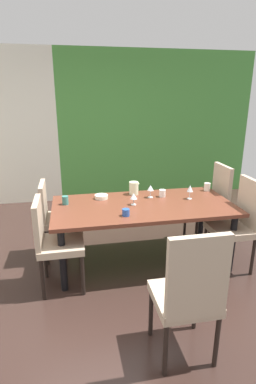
# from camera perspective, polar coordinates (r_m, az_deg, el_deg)

# --- Properties ---
(ground_plane) EXTENTS (5.88, 5.75, 0.02)m
(ground_plane) POSITION_cam_1_polar(r_m,az_deg,el_deg) (3.32, -0.36, -16.87)
(ground_plane) COLOR #2F1F1B
(garden_window_panel) EXTENTS (3.64, 0.10, 2.65)m
(garden_window_panel) POSITION_cam_1_polar(r_m,az_deg,el_deg) (5.76, 5.55, 12.37)
(garden_window_panel) COLOR #428237
(garden_window_panel) RESTS_ON ground_plane
(dining_table) EXTENTS (2.01, 0.98, 0.72)m
(dining_table) POSITION_cam_1_polar(r_m,az_deg,el_deg) (3.39, 2.93, -3.48)
(dining_table) COLOR brown
(dining_table) RESTS_ON ground_plane
(chair_right_near) EXTENTS (0.44, 0.44, 1.04)m
(chair_right_near) POSITION_cam_1_polar(r_m,az_deg,el_deg) (3.52, 20.26, -5.13)
(chair_right_near) COLOR tan
(chair_right_near) RESTS_ON ground_plane
(chair_right_far) EXTENTS (0.44, 0.44, 1.05)m
(chair_right_far) POSITION_cam_1_polar(r_m,az_deg,el_deg) (4.03, 15.74, -1.68)
(chair_right_far) COLOR tan
(chair_right_far) RESTS_ON ground_plane
(chair_left_far) EXTENTS (0.44, 0.44, 0.93)m
(chair_left_far) POSITION_cam_1_polar(r_m,az_deg,el_deg) (3.64, -13.66, -4.29)
(chair_left_far) COLOR tan
(chair_left_far) RESTS_ON ground_plane
(chair_head_near) EXTENTS (0.44, 0.44, 1.07)m
(chair_head_near) POSITION_cam_1_polar(r_m,az_deg,el_deg) (2.23, 11.59, -18.23)
(chair_head_near) COLOR tan
(chair_head_near) RESTS_ON ground_plane
(chair_left_near) EXTENTS (0.44, 0.44, 0.95)m
(chair_left_near) POSITION_cam_1_polar(r_m,az_deg,el_deg) (3.06, -14.12, -8.64)
(chair_left_near) COLOR tan
(chair_left_near) RESTS_ON ground_plane
(wine_glass_west) EXTENTS (0.08, 0.08, 0.13)m
(wine_glass_west) POSITION_cam_1_polar(r_m,az_deg,el_deg) (3.31, 1.07, -0.84)
(wine_glass_west) COLOR silver
(wine_glass_west) RESTS_ON dining_table
(wine_glass_near_shelf) EXTENTS (0.08, 0.08, 0.15)m
(wine_glass_near_shelf) POSITION_cam_1_polar(r_m,az_deg,el_deg) (3.55, 4.31, 0.72)
(wine_glass_near_shelf) COLOR silver
(wine_glass_near_shelf) RESTS_ON dining_table
(wine_glass_near_window) EXTENTS (0.07, 0.07, 0.17)m
(wine_glass_near_window) POSITION_cam_1_polar(r_m,az_deg,el_deg) (3.56, 11.73, 0.60)
(wine_glass_near_window) COLOR silver
(wine_glass_near_window) RESTS_ON dining_table
(serving_bowl_right) EXTENTS (0.16, 0.16, 0.04)m
(serving_bowl_right) POSITION_cam_1_polar(r_m,az_deg,el_deg) (3.55, -5.11, -0.90)
(serving_bowl_right) COLOR silver
(serving_bowl_right) RESTS_ON dining_table
(cup_east) EXTENTS (0.08, 0.08, 0.07)m
(cup_east) POSITION_cam_1_polar(r_m,az_deg,el_deg) (3.03, -0.41, -3.91)
(cup_east) COLOR #274E9E
(cup_east) RESTS_ON dining_table
(cup_front) EXTENTS (0.08, 0.08, 0.10)m
(cup_front) POSITION_cam_1_polar(r_m,az_deg,el_deg) (3.95, 14.83, 0.95)
(cup_front) COLOR silver
(cup_front) RESTS_ON dining_table
(cup_left) EXTENTS (0.08, 0.08, 0.09)m
(cup_left) POSITION_cam_1_polar(r_m,az_deg,el_deg) (3.61, 6.55, -0.24)
(cup_left) COLOR silver
(cup_left) RESTS_ON dining_table
(cup_center) EXTENTS (0.07, 0.07, 0.10)m
(cup_center) POSITION_cam_1_polar(r_m,az_deg,el_deg) (3.41, -11.87, -1.55)
(cup_center) COLOR #35756D
(cup_center) RESTS_ON dining_table
(pitcher_south) EXTENTS (0.13, 0.11, 0.16)m
(pitcher_south) POSITION_cam_1_polar(r_m,az_deg,el_deg) (3.67, 1.13, 0.77)
(pitcher_south) COLOR beige
(pitcher_south) RESTS_ON dining_table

